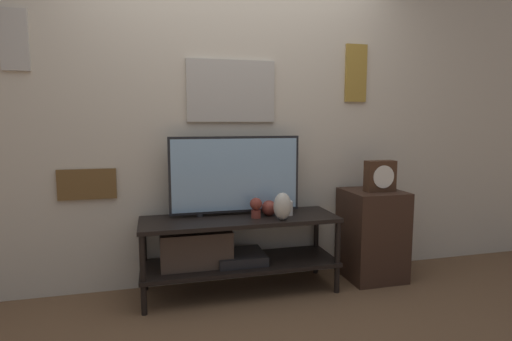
% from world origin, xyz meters
% --- Properties ---
extents(ground_plane, '(12.00, 12.00, 0.00)m').
position_xyz_m(ground_plane, '(0.00, 0.00, 0.00)').
color(ground_plane, brown).
extents(wall_back, '(6.40, 0.08, 2.70)m').
position_xyz_m(wall_back, '(-0.00, 0.56, 1.35)').
color(wall_back, beige).
rests_on(wall_back, ground_plane).
extents(media_console, '(1.46, 0.47, 0.57)m').
position_xyz_m(media_console, '(-0.13, 0.27, 0.36)').
color(media_console, black).
rests_on(media_console, ground_plane).
extents(television, '(1.00, 0.05, 0.60)m').
position_xyz_m(television, '(-0.01, 0.37, 0.88)').
color(television, black).
rests_on(television, media_console).
extents(vase_urn_stoneware, '(0.13, 0.11, 0.20)m').
position_xyz_m(vase_urn_stoneware, '(0.28, 0.13, 0.67)').
color(vase_urn_stoneware, beige).
rests_on(vase_urn_stoneware, media_console).
extents(vase_round_glass, '(0.12, 0.12, 0.12)m').
position_xyz_m(vase_round_glass, '(0.23, 0.28, 0.63)').
color(vase_round_glass, brown).
rests_on(vase_round_glass, media_console).
extents(candle_jar, '(0.07, 0.07, 0.11)m').
position_xyz_m(candle_jar, '(0.37, 0.26, 0.63)').
color(candle_jar, silver).
rests_on(candle_jar, media_console).
extents(decorative_bust, '(0.09, 0.09, 0.15)m').
position_xyz_m(decorative_bust, '(0.11, 0.23, 0.66)').
color(decorative_bust, brown).
rests_on(decorative_bust, media_console).
extents(side_table, '(0.44, 0.45, 0.73)m').
position_xyz_m(side_table, '(1.11, 0.28, 0.36)').
color(side_table, '#382319').
rests_on(side_table, ground_plane).
extents(mantel_clock, '(0.24, 0.11, 0.25)m').
position_xyz_m(mantel_clock, '(1.14, 0.24, 0.85)').
color(mantel_clock, '#422819').
rests_on(mantel_clock, side_table).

